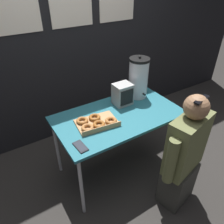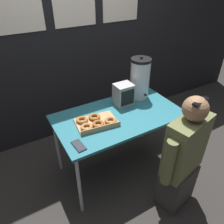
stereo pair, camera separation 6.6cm
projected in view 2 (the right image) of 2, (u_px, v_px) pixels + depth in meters
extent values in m
plane|color=#2D2B28|center=(118.00, 166.00, 2.59)|extent=(12.00, 12.00, 0.00)
cube|color=black|center=(74.00, 24.00, 2.52)|extent=(6.00, 0.10, 2.85)
cube|color=#236675|center=(119.00, 116.00, 2.18)|extent=(1.26, 0.71, 0.03)
cylinder|color=#ADADB2|center=(79.00, 187.00, 1.93)|extent=(0.03, 0.03, 0.71)
cylinder|color=#ADADB2|center=(178.00, 142.00, 2.41)|extent=(0.03, 0.03, 0.71)
cylinder|color=#ADADB2|center=(57.00, 146.00, 2.37)|extent=(0.03, 0.03, 0.71)
cylinder|color=#ADADB2|center=(144.00, 115.00, 2.85)|extent=(0.03, 0.03, 0.71)
cube|color=tan|center=(96.00, 122.00, 2.06)|extent=(0.41, 0.30, 0.02)
cube|color=tan|center=(101.00, 128.00, 1.95)|extent=(0.38, 0.05, 0.04)
torus|color=#A76A37|center=(87.00, 127.00, 1.96)|extent=(0.11, 0.11, 0.03)
torus|color=brown|center=(98.00, 124.00, 2.00)|extent=(0.13, 0.13, 0.03)
torus|color=#A16431|center=(111.00, 121.00, 2.04)|extent=(0.16, 0.16, 0.03)
torus|color=#9A5D2A|center=(82.00, 120.00, 2.05)|extent=(0.14, 0.14, 0.03)
torus|color=brown|center=(94.00, 117.00, 2.09)|extent=(0.15, 0.15, 0.03)
cylinder|color=silver|center=(140.00, 80.00, 2.37)|extent=(0.21, 0.21, 0.42)
cylinder|color=black|center=(141.00, 60.00, 2.25)|extent=(0.22, 0.22, 0.03)
sphere|color=black|center=(142.00, 57.00, 2.24)|extent=(0.03, 0.03, 0.03)
cylinder|color=black|center=(145.00, 95.00, 2.37)|extent=(0.02, 0.05, 0.02)
cube|color=black|center=(79.00, 146.00, 1.79)|extent=(0.09, 0.16, 0.01)
cube|color=#2D333D|center=(79.00, 145.00, 1.79)|extent=(0.07, 0.14, 0.00)
cube|color=#9E9E9E|center=(123.00, 94.00, 2.29)|extent=(0.19, 0.16, 0.23)
cube|color=black|center=(128.00, 98.00, 2.23)|extent=(0.15, 0.01, 0.17)
cube|color=#33332D|center=(176.00, 184.00, 2.11)|extent=(0.38, 0.30, 0.44)
cube|color=#60663D|center=(186.00, 146.00, 1.83)|extent=(0.45, 0.27, 0.55)
sphere|color=#8E6647|center=(195.00, 109.00, 1.62)|extent=(0.20, 0.20, 0.20)
cube|color=black|center=(201.00, 101.00, 1.57)|extent=(0.17, 0.08, 0.01)
cylinder|color=#60663D|center=(199.00, 136.00, 1.98)|extent=(0.09, 0.09, 0.44)
cylinder|color=#60663D|center=(169.00, 163.00, 1.71)|extent=(0.09, 0.09, 0.44)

